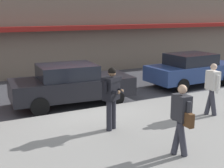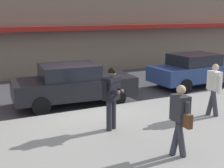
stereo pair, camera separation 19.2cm
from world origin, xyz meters
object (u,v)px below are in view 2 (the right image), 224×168
Objects in this scene: parked_sedan_far at (196,70)px; pedestrian_with_bag at (180,117)px; pedestrian_in_light_coat at (214,87)px; parked_sedan_mid at (73,84)px; man_texting_on_phone at (112,92)px.

pedestrian_with_bag is (-5.57, -5.83, 0.32)m from parked_sedan_far.
pedestrian_with_bag is (-2.83, -1.86, -0.00)m from pedestrian_in_light_coat.
pedestrian_in_light_coat reaches higher than parked_sedan_mid.
pedestrian_with_bag is at bearing -83.75° from parked_sedan_mid.
man_texting_on_phone reaches higher than parked_sedan_far.
pedestrian_in_light_coat and pedestrian_with_bag have the same top height.
parked_sedan_far is 2.68× the size of pedestrian_in_light_coat.
parked_sedan_far is 2.52× the size of man_texting_on_phone.
pedestrian_with_bag is at bearing -73.79° from man_texting_on_phone.
parked_sedan_mid is 1.01× the size of parked_sedan_far.
pedestrian_in_light_coat is (3.47, -0.35, -0.14)m from man_texting_on_phone.
man_texting_on_phone is at bearing -90.60° from parked_sedan_mid.
parked_sedan_far is 2.68× the size of pedestrian_with_bag.
man_texting_on_phone reaches higher than pedestrian_with_bag.
pedestrian_in_light_coat is 3.38m from pedestrian_with_bag.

